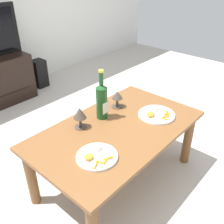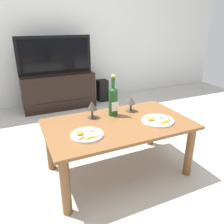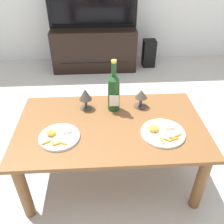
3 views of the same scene
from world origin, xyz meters
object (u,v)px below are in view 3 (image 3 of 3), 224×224
Objects in this scene: dining_table at (111,134)px; tv_screen at (92,4)px; tv_stand at (94,48)px; floor_speaker at (149,53)px; dinner_plate_right at (163,132)px; dinner_plate_left at (59,136)px; goblet_right at (141,95)px; goblet_left at (85,95)px; wine_bottle at (114,91)px.

dining_table is 1.11× the size of tv_screen.
tv_stand is 0.54m from tv_screen.
tv_screen is 0.98m from floor_speaker.
floor_speaker is at bearing 81.12° from dinner_plate_right.
tv_screen is 2.06m from dinner_plate_left.
goblet_left is at bearing -180.00° from goblet_right.
dinner_plate_right is at bearing 0.04° from dinner_plate_left.
goblet_left reaches higher than dinner_plate_left.
dinner_plate_left is at bearing -179.96° from dinner_plate_right.
dinner_plate_left reaches higher than dining_table.
tv_stand is at bearing 102.00° from dinner_plate_right.
dinner_plate_left is (-0.32, -0.11, 0.09)m from dining_table.
dinner_plate_right is (-0.31, -2.01, 0.31)m from floor_speaker.
dining_table is 0.34m from goblet_right.
wine_bottle reaches higher than goblet_left.
dinner_plate_left is at bearing -95.65° from tv_screen.
dining_table is 0.29m from wine_bottle.
wine_bottle is at bearing -110.26° from floor_speaker.
wine_bottle reaches higher than dinner_plate_left.
wine_bottle is at bearing -174.03° from goblet_right.
tv_screen is 3.01× the size of floor_speaker.
dining_table is at bearing -86.49° from tv_stand.
goblet_right is at bearing -78.77° from tv_screen.
tv_screen reaches higher than dining_table.
tv_screen reaches higher than goblet_right.
floor_speaker is (0.63, 1.90, -0.22)m from dining_table.
goblet_left is at bearing 147.32° from dinner_plate_right.
tv_stand reaches higher than dinner_plate_left.
dining_table is 4.93× the size of dinner_plate_left.
dining_table is 7.84× the size of goblet_left.
dinner_plate_right is (0.48, -0.31, -0.09)m from goblet_left.
tv_stand is at bearing 84.36° from dinner_plate_left.
dining_table is at bearing -109.45° from floor_speaker.
dining_table is at bearing -138.91° from goblet_right.
tv_screen reaches higher than wine_bottle.
dinner_plate_right is at bearing -32.68° from goblet_left.
goblet_right reaches higher than tv_stand.
tv_screen is (-0.12, 1.91, 0.42)m from dining_table.
tv_screen is at bearing 101.23° from goblet_right.
tv_stand is 0.75m from floor_speaker.
dinner_plate_right reaches higher than dining_table.
wine_bottle reaches higher than dining_table.
wine_bottle is 0.20m from goblet_right.
floor_speaker is 1.80m from goblet_right.
dinner_plate_left is (-0.20, -2.02, 0.22)m from tv_stand.
dinner_plate_right is at bearing -100.08° from floor_speaker.
tv_stand is 6.99× the size of goblet_left.
floor_speaker is (0.74, -0.01, -0.63)m from tv_screen.
wine_bottle reaches higher than goblet_right.
floor_speaker is at bearing 64.87° from dinner_plate_left.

